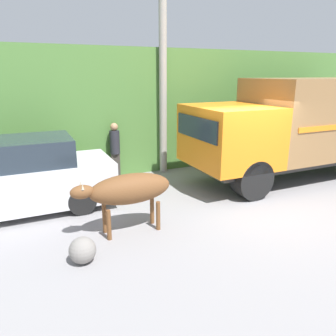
# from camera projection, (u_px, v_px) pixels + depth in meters

# --- Properties ---
(ground_plane) EXTENTS (60.00, 60.00, 0.00)m
(ground_plane) POSITION_uv_depth(u_px,v_px,m) (256.00, 204.00, 8.27)
(ground_plane) COLOR gray
(hillside_embankment) EXTENTS (32.00, 5.09, 3.95)m
(hillside_embankment) POSITION_uv_depth(u_px,v_px,m) (158.00, 104.00, 13.23)
(hillside_embankment) COLOR #4C7A38
(hillside_embankment) RESTS_ON ground_plane
(cargo_truck) EXTENTS (6.97, 2.43, 3.04)m
(cargo_truck) POSITION_uv_depth(u_px,v_px,m) (302.00, 124.00, 10.02)
(cargo_truck) COLOR #2D2D2D
(cargo_truck) RESTS_ON ground_plane
(brown_cow) EXTENTS (2.04, 0.62, 1.25)m
(brown_cow) POSITION_uv_depth(u_px,v_px,m) (128.00, 190.00, 6.60)
(brown_cow) COLOR brown
(brown_cow) RESTS_ON ground_plane
(parked_suv) EXTENTS (4.55, 1.74, 1.76)m
(parked_suv) POSITION_uv_depth(u_px,v_px,m) (14.00, 178.00, 7.57)
(parked_suv) COLOR silver
(parked_suv) RESTS_ON ground_plane
(pedestrian_on_hill) EXTENTS (0.35, 0.35, 1.75)m
(pedestrian_on_hill) POSITION_uv_depth(u_px,v_px,m) (115.00, 148.00, 10.02)
(pedestrian_on_hill) COLOR #38332D
(pedestrian_on_hill) RESTS_ON ground_plane
(utility_pole) EXTENTS (0.90, 0.24, 6.27)m
(utility_pole) POSITION_uv_depth(u_px,v_px,m) (163.00, 71.00, 10.13)
(utility_pole) COLOR #9E998E
(utility_pole) RESTS_ON ground_plane
(roadside_rock) EXTENTS (0.47, 0.47, 0.47)m
(roadside_rock) POSITION_uv_depth(u_px,v_px,m) (83.00, 250.00, 5.66)
(roadside_rock) COLOR gray
(roadside_rock) RESTS_ON ground_plane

